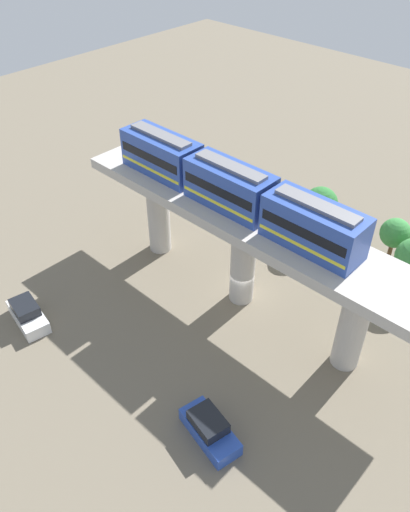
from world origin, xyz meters
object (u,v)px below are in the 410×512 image
object	(u,v)px
parked_car_blue	(209,429)
parked_car_white	(27,314)
tree_near_viaduct	(395,233)
train	(230,186)
tree_mid_lot	(320,204)

from	to	relation	value
parked_car_blue	parked_car_white	size ratio (longest dim) A/B	1.01
parked_car_blue	tree_near_viaduct	bearing A→B (deg)	12.50
tree_near_viaduct	train	bearing A→B (deg)	145.71
train	parked_car_white	size ratio (longest dim) A/B	4.61
parked_car_white	tree_near_viaduct	xyz separation A→B (m)	(24.73, -16.40, 2.55)
train	tree_mid_lot	bearing A→B (deg)	-8.66
parked_car_white	tree_mid_lot	xyz separation A→B (m)	(23.36, -9.97, 3.18)
parked_car_white	tree_near_viaduct	distance (m)	29.79
tree_mid_lot	tree_near_viaduct	bearing A→B (deg)	-77.94
parked_car_white	parked_car_blue	bearing A→B (deg)	-71.88
train	parked_car_white	world-z (taller)	train
parked_car_blue	parked_car_white	distance (m)	16.62
parked_car_blue	tree_mid_lot	size ratio (longest dim) A/B	0.82
parked_car_blue	tree_near_viaduct	size ratio (longest dim) A/B	0.98
train	parked_car_blue	size ratio (longest dim) A/B	4.57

